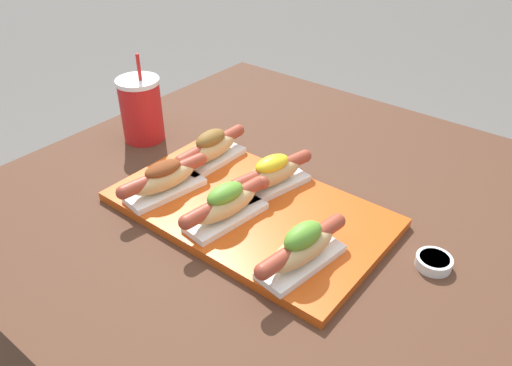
{
  "coord_description": "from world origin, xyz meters",
  "views": [
    {
      "loc": [
        0.47,
        -0.67,
        1.26
      ],
      "look_at": [
        -0.01,
        -0.07,
        0.75
      ],
      "focal_mm": 35.0,
      "sensor_mm": 36.0,
      "label": 1
    }
  ],
  "objects_px": {
    "hot_dog_2": "(302,248)",
    "hot_dog_3": "(211,148)",
    "sauce_bowl": "(434,261)",
    "hot_dog_0": "(164,178)",
    "serving_tray": "(249,209)",
    "hot_dog_1": "(226,204)",
    "drink_cup": "(141,109)",
    "hot_dog_4": "(272,173)"
  },
  "relations": [
    {
      "from": "hot_dog_3",
      "to": "hot_dog_0",
      "type": "bearing_deg",
      "value": -86.64
    },
    {
      "from": "hot_dog_2",
      "to": "sauce_bowl",
      "type": "relative_size",
      "value": 3.35
    },
    {
      "from": "hot_dog_3",
      "to": "drink_cup",
      "type": "xyz_separation_m",
      "value": [
        -0.22,
        0.0,
        0.02
      ]
    },
    {
      "from": "hot_dog_0",
      "to": "hot_dog_1",
      "type": "bearing_deg",
      "value": 3.83
    },
    {
      "from": "sauce_bowl",
      "to": "hot_dog_0",
      "type": "bearing_deg",
      "value": -163.18
    },
    {
      "from": "hot_dog_2",
      "to": "hot_dog_3",
      "type": "relative_size",
      "value": 0.99
    },
    {
      "from": "hot_dog_4",
      "to": "hot_dog_3",
      "type": "bearing_deg",
      "value": -179.51
    },
    {
      "from": "hot_dog_0",
      "to": "hot_dog_1",
      "type": "height_order",
      "value": "hot_dog_1"
    },
    {
      "from": "hot_dog_0",
      "to": "drink_cup",
      "type": "xyz_separation_m",
      "value": [
        -0.23,
        0.14,
        0.02
      ]
    },
    {
      "from": "hot_dog_2",
      "to": "hot_dog_4",
      "type": "relative_size",
      "value": 1.01
    },
    {
      "from": "hot_dog_1",
      "to": "hot_dog_2",
      "type": "relative_size",
      "value": 1.0
    },
    {
      "from": "hot_dog_3",
      "to": "hot_dog_4",
      "type": "relative_size",
      "value": 1.02
    },
    {
      "from": "hot_dog_3",
      "to": "hot_dog_2",
      "type": "bearing_deg",
      "value": -23.62
    },
    {
      "from": "hot_dog_3",
      "to": "sauce_bowl",
      "type": "distance_m",
      "value": 0.49
    },
    {
      "from": "hot_dog_0",
      "to": "hot_dog_3",
      "type": "height_order",
      "value": "hot_dog_3"
    },
    {
      "from": "hot_dog_2",
      "to": "hot_dog_3",
      "type": "xyz_separation_m",
      "value": [
        -0.33,
        0.14,
        -0.0
      ]
    },
    {
      "from": "serving_tray",
      "to": "hot_dog_1",
      "type": "relative_size",
      "value": 2.58
    },
    {
      "from": "hot_dog_3",
      "to": "hot_dog_4",
      "type": "distance_m",
      "value": 0.16
    },
    {
      "from": "hot_dog_2",
      "to": "hot_dog_4",
      "type": "distance_m",
      "value": 0.22
    },
    {
      "from": "sauce_bowl",
      "to": "hot_dog_2",
      "type": "bearing_deg",
      "value": -137.51
    },
    {
      "from": "serving_tray",
      "to": "hot_dog_1",
      "type": "bearing_deg",
      "value": -95.31
    },
    {
      "from": "hot_dog_2",
      "to": "drink_cup",
      "type": "height_order",
      "value": "drink_cup"
    },
    {
      "from": "hot_dog_1",
      "to": "drink_cup",
      "type": "distance_m",
      "value": 0.4
    },
    {
      "from": "hot_dog_1",
      "to": "hot_dog_3",
      "type": "xyz_separation_m",
      "value": [
        -0.16,
        0.13,
        -0.0
      ]
    },
    {
      "from": "hot_dog_3",
      "to": "drink_cup",
      "type": "bearing_deg",
      "value": 179.03
    },
    {
      "from": "serving_tray",
      "to": "sauce_bowl",
      "type": "height_order",
      "value": "same"
    },
    {
      "from": "serving_tray",
      "to": "hot_dog_0",
      "type": "height_order",
      "value": "hot_dog_0"
    },
    {
      "from": "hot_dog_3",
      "to": "serving_tray",
      "type": "bearing_deg",
      "value": -23.78
    },
    {
      "from": "serving_tray",
      "to": "hot_dog_1",
      "type": "distance_m",
      "value": 0.07
    },
    {
      "from": "hot_dog_2",
      "to": "hot_dog_3",
      "type": "distance_m",
      "value": 0.36
    },
    {
      "from": "serving_tray",
      "to": "hot_dog_3",
      "type": "relative_size",
      "value": 2.56
    },
    {
      "from": "hot_dog_4",
      "to": "sauce_bowl",
      "type": "xyz_separation_m",
      "value": [
        0.33,
        0.0,
        -0.04
      ]
    },
    {
      "from": "hot_dog_1",
      "to": "hot_dog_3",
      "type": "relative_size",
      "value": 0.99
    },
    {
      "from": "serving_tray",
      "to": "hot_dog_0",
      "type": "distance_m",
      "value": 0.17
    },
    {
      "from": "hot_dog_1",
      "to": "drink_cup",
      "type": "height_order",
      "value": "drink_cup"
    },
    {
      "from": "hot_dog_0",
      "to": "sauce_bowl",
      "type": "distance_m",
      "value": 0.5
    },
    {
      "from": "sauce_bowl",
      "to": "drink_cup",
      "type": "relative_size",
      "value": 0.28
    },
    {
      "from": "hot_dog_3",
      "to": "hot_dog_1",
      "type": "bearing_deg",
      "value": -39.92
    },
    {
      "from": "hot_dog_0",
      "to": "hot_dog_3",
      "type": "distance_m",
      "value": 0.14
    },
    {
      "from": "hot_dog_1",
      "to": "hot_dog_3",
      "type": "bearing_deg",
      "value": 140.08
    },
    {
      "from": "hot_dog_2",
      "to": "hot_dog_4",
      "type": "bearing_deg",
      "value": 139.38
    },
    {
      "from": "hot_dog_4",
      "to": "hot_dog_1",
      "type": "bearing_deg",
      "value": -91.38
    }
  ]
}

